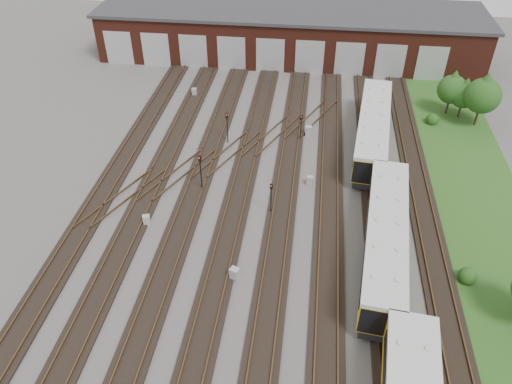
# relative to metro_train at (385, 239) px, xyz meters

# --- Properties ---
(ground) EXTENTS (120.00, 120.00, 0.00)m
(ground) POSITION_rel_metro_train_xyz_m (-10.00, -1.42, -2.02)
(ground) COLOR #43413E
(ground) RESTS_ON ground
(track_network) EXTENTS (30.40, 70.00, 0.33)m
(track_network) POSITION_rel_metro_train_xyz_m (-10.17, -0.83, -1.92)
(track_network) COLOR black
(track_network) RESTS_ON ground
(maintenance_shed) EXTENTS (51.00, 12.50, 6.35)m
(maintenance_shed) POSITION_rel_metro_train_xyz_m (-10.01, 38.55, 1.18)
(maintenance_shed) COLOR #511E14
(maintenance_shed) RESTS_ON ground
(grass_verge) EXTENTS (8.00, 55.00, 0.05)m
(grass_verge) POSITION_rel_metro_train_xyz_m (9.00, 8.58, -2.00)
(grass_verge) COLOR #224A18
(grass_verge) RESTS_ON ground
(metro_train) EXTENTS (4.56, 48.21, 3.31)m
(metro_train) POSITION_rel_metro_train_xyz_m (0.00, 0.00, 0.00)
(metro_train) COLOR black
(metro_train) RESTS_ON ground
(signal_mast_0) EXTENTS (0.31, 0.29, 3.57)m
(signal_mast_0) POSITION_rel_metro_train_xyz_m (-15.41, 6.82, 0.25)
(signal_mast_0) COLOR black
(signal_mast_0) RESTS_ON ground
(signal_mast_1) EXTENTS (0.24, 0.22, 3.04)m
(signal_mast_1) POSITION_rel_metro_train_xyz_m (-8.92, 4.29, -0.10)
(signal_mast_1) COLOR black
(signal_mast_1) RESTS_ON ground
(signal_mast_2) EXTENTS (0.27, 0.25, 3.37)m
(signal_mast_2) POSITION_rel_metro_train_xyz_m (-14.47, 14.90, 0.12)
(signal_mast_2) COLOR black
(signal_mast_2) RESTS_ON ground
(signal_mast_3) EXTENTS (0.25, 0.24, 2.81)m
(signal_mast_3) POSITION_rel_metro_train_xyz_m (-7.13, 16.42, -0.22)
(signal_mast_3) COLOR black
(signal_mast_3) RESTS_ON ground
(relay_cabinet_0) EXTENTS (0.69, 0.63, 0.94)m
(relay_cabinet_0) POSITION_rel_metro_train_xyz_m (-18.88, 1.49, -1.55)
(relay_cabinet_0) COLOR #9A9C9F
(relay_cabinet_0) RESTS_ON ground
(relay_cabinet_1) EXTENTS (0.62, 0.54, 0.95)m
(relay_cabinet_1) POSITION_rel_metro_train_xyz_m (-20.20, 24.67, -1.55)
(relay_cabinet_1) COLOR #9A9C9F
(relay_cabinet_1) RESTS_ON ground
(relay_cabinet_2) EXTENTS (0.80, 0.74, 1.07)m
(relay_cabinet_2) POSITION_rel_metro_train_xyz_m (-10.73, -3.54, -1.49)
(relay_cabinet_2) COLOR #9A9C9F
(relay_cabinet_2) RESTS_ON ground
(relay_cabinet_3) EXTENTS (0.66, 0.56, 1.06)m
(relay_cabinet_3) POSITION_rel_metro_train_xyz_m (-6.33, 17.32, -1.49)
(relay_cabinet_3) COLOR #9A9C9F
(relay_cabinet_3) RESTS_ON ground
(relay_cabinet_4) EXTENTS (0.59, 0.51, 0.89)m
(relay_cabinet_4) POSITION_rel_metro_train_xyz_m (-5.80, 8.72, -1.58)
(relay_cabinet_4) COLOR #9A9C9F
(relay_cabinet_4) RESTS_ON ground
(tree_0) EXTENTS (3.13, 3.13, 5.19)m
(tree_0) POSITION_rel_metro_train_xyz_m (8.81, 24.04, 1.31)
(tree_0) COLOR #322016
(tree_0) RESTS_ON ground
(tree_1) EXTENTS (2.84, 2.84, 4.71)m
(tree_1) POSITION_rel_metro_train_xyz_m (10.01, 23.37, 1.00)
(tree_1) COLOR #322016
(tree_1) RESTS_ON ground
(tree_2) EXTENTS (3.72, 3.72, 6.16)m
(tree_2) POSITION_rel_metro_train_xyz_m (11.41, 21.73, 1.94)
(tree_2) COLOR #322016
(tree_2) RESTS_ON ground
(bush_0) EXTENTS (1.34, 1.34, 1.34)m
(bush_0) POSITION_rel_metro_train_xyz_m (6.00, -1.52, -1.35)
(bush_0) COLOR #1D4313
(bush_0) RESTS_ON ground
(bush_1) EXTENTS (1.36, 1.36, 1.36)m
(bush_1) POSITION_rel_metro_train_xyz_m (6.89, 21.53, -1.34)
(bush_1) COLOR #1D4313
(bush_1) RESTS_ON ground
(bush_2) EXTENTS (1.35, 1.35, 1.35)m
(bush_2) POSITION_rel_metro_train_xyz_m (10.46, 30.85, -1.35)
(bush_2) COLOR #1D4313
(bush_2) RESTS_ON ground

